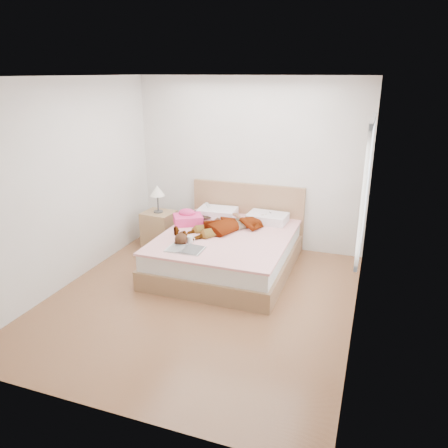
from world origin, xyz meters
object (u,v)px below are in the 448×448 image
Objects in this scene: woman at (230,222)px; bed at (228,248)px; towel at (188,218)px; plush_toy at (181,238)px; phone at (208,205)px; magazine at (185,249)px; nightstand at (159,226)px; coffee_mug at (190,239)px.

woman is 0.37m from bed.
plush_toy is (0.25, -0.76, -0.01)m from towel.
phone is (-0.50, 0.40, 0.09)m from woman.
magazine is 0.23m from plush_toy.
phone is 1.15m from plush_toy.
magazine is at bearing -49.45° from nightstand.
magazine is (-0.32, -0.77, 0.24)m from bed.
woman is 0.77× the size of bed.
coffee_mug is at bearing -43.54° from nightstand.
bed is at bearing -15.57° from nightstand.
bed reaches higher than plush_toy.
phone is 0.91× the size of coffee_mug.
magazine is 1.70× the size of plush_toy.
nightstand is (-1.26, 0.21, -0.29)m from woman.
bed is (0.53, -0.54, -0.43)m from phone.
phone is 0.87m from nightstand.
magazine is (0.21, -1.32, -0.19)m from phone.
bed is 7.44× the size of plush_toy.
woman is 5.70× the size of plush_toy.
magazine is 0.48× the size of nightstand.
phone is 0.87m from bed.
plush_toy is 1.29m from nightstand.
bed is 1.33m from nightstand.
woman is 1.31m from nightstand.
towel is at bearing 166.45° from bed.
towel is 0.80m from plush_toy.
phone is 0.20× the size of towel.
nightstand is at bearing 130.55° from magazine.
nightstand is (-0.84, 0.95, -0.25)m from plush_toy.
magazine is at bearing -66.72° from woman.
coffee_mug is 0.12m from plush_toy.
phone is 0.11× the size of nightstand.
nightstand reaches higher than woman.
nightstand reaches higher than magazine.
phone is at bearing 99.08° from magazine.
towel is at bearing -163.34° from phone.
coffee_mug is at bearing -130.01° from phone.
bed is at bearing -13.55° from towel.
woman is 0.75m from coffee_mug.
bed is at bearing -95.09° from phone.
coffee_mug is (-0.04, 0.25, 0.04)m from magazine.
bed is at bearing 52.97° from plush_toy.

